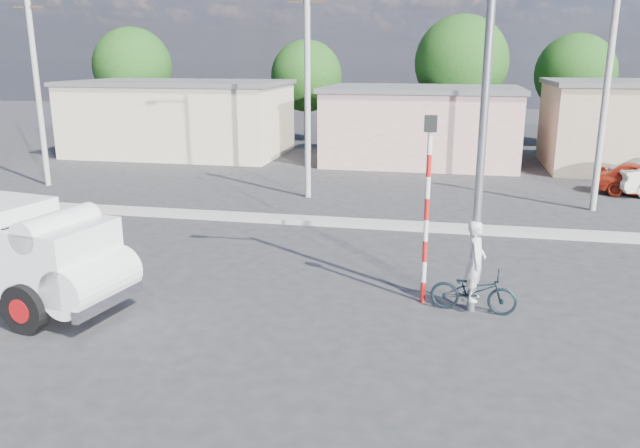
% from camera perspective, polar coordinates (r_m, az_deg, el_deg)
% --- Properties ---
extents(ground_plane, '(120.00, 120.00, 0.00)m').
position_cam_1_polar(ground_plane, '(14.11, -4.18, -8.35)').
color(ground_plane, '#29292B').
rests_on(ground_plane, ground).
extents(median, '(40.00, 0.80, 0.16)m').
position_cam_1_polar(median, '(21.47, 1.69, 0.17)').
color(median, '#99968E').
rests_on(median, ground).
extents(truck, '(6.12, 3.13, 2.41)m').
position_cam_1_polar(truck, '(15.90, -26.72, -2.13)').
color(truck, black).
rests_on(truck, ground).
extents(bicycle, '(1.97, 0.86, 1.01)m').
position_cam_1_polar(bicycle, '(14.52, 13.86, -5.94)').
color(bicycle, black).
rests_on(bicycle, ground).
extents(cyclist, '(0.50, 0.70, 1.82)m').
position_cam_1_polar(cyclist, '(14.38, 13.96, -4.42)').
color(cyclist, silver).
rests_on(cyclist, ground).
extents(traffic_pole, '(0.28, 0.18, 4.36)m').
position_cam_1_polar(traffic_pole, '(14.25, 9.80, 2.68)').
color(traffic_pole, red).
rests_on(traffic_pole, ground).
extents(streetlight, '(2.34, 0.22, 9.00)m').
position_cam_1_polar(streetlight, '(13.65, 14.22, 11.95)').
color(streetlight, slate).
rests_on(streetlight, ground).
extents(building_row, '(37.80, 7.30, 4.44)m').
position_cam_1_polar(building_row, '(34.69, 7.72, 9.21)').
color(building_row, beige).
rests_on(building_row, ground).
extents(tree_row, '(43.62, 7.43, 8.42)m').
position_cam_1_polar(tree_row, '(40.88, 12.42, 13.90)').
color(tree_row, '#38281E').
rests_on(tree_row, ground).
extents(utility_poles, '(35.40, 0.24, 8.00)m').
position_cam_1_polar(utility_poles, '(24.47, 11.14, 11.22)').
color(utility_poles, '#99968E').
rests_on(utility_poles, ground).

